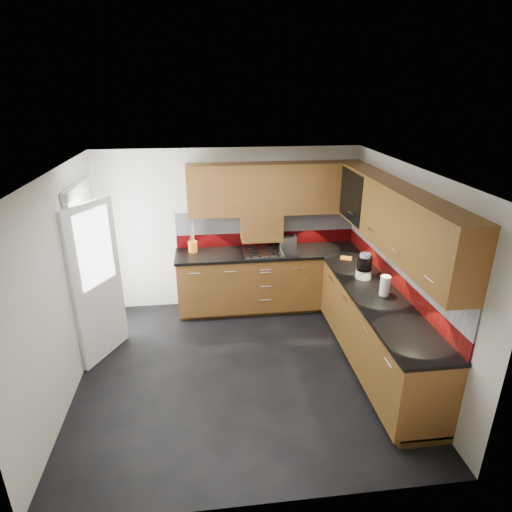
{
  "coord_description": "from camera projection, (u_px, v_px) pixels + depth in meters",
  "views": [
    {
      "loc": [
        -0.36,
        -4.28,
        3.21
      ],
      "look_at": [
        0.25,
        0.65,
        1.22
      ],
      "focal_mm": 30.0,
      "sensor_mm": 36.0,
      "label": 1
    }
  ],
  "objects": [
    {
      "name": "room",
      "position": [
        240.0,
        255.0,
        4.62
      ],
      "size": [
        4.0,
        3.8,
        2.64
      ],
      "color": "black"
    },
    {
      "name": "base_cabinets",
      "position": [
        315.0,
        305.0,
        5.79
      ],
      "size": [
        2.7,
        3.2,
        0.95
      ],
      "color": "#5C3314",
      "rests_on": "room"
    },
    {
      "name": "countertop",
      "position": [
        316.0,
        273.0,
        5.6
      ],
      "size": [
        2.72,
        3.22,
        0.04
      ],
      "color": "black",
      "rests_on": "base_cabinets"
    },
    {
      "name": "backsplash",
      "position": [
        329.0,
        245.0,
        5.72
      ],
      "size": [
        2.7,
        3.2,
        0.54
      ],
      "color": "#6A090C",
      "rests_on": "countertop"
    },
    {
      "name": "upper_cabinets",
      "position": [
        332.0,
        203.0,
        5.35
      ],
      "size": [
        2.5,
        3.2,
        0.72
      ],
      "color": "#5C3314",
      "rests_on": "room"
    },
    {
      "name": "extractor_hood",
      "position": [
        261.0,
        227.0,
        6.26
      ],
      "size": [
        0.6,
        0.33,
        0.4
      ],
      "primitive_type": "cube",
      "color": "#5C3314",
      "rests_on": "room"
    },
    {
      "name": "glass_cabinet",
      "position": [
        362.0,
        194.0,
        5.66
      ],
      "size": [
        0.32,
        0.8,
        0.66
      ],
      "color": "black",
      "rests_on": "room"
    },
    {
      "name": "back_door",
      "position": [
        92.0,
        274.0,
        5.28
      ],
      "size": [
        0.42,
        1.19,
        2.04
      ],
      "color": "white",
      "rests_on": "room"
    },
    {
      "name": "gas_hob",
      "position": [
        263.0,
        251.0,
        6.22
      ],
      "size": [
        0.56,
        0.5,
        0.04
      ],
      "color": "silver",
      "rests_on": "countertop"
    },
    {
      "name": "utensil_pot",
      "position": [
        193.0,
        245.0,
        6.21
      ],
      "size": [
        0.13,
        0.13,
        0.47
      ],
      "color": "orange",
      "rests_on": "countertop"
    },
    {
      "name": "toaster",
      "position": [
        288.0,
        242.0,
        6.39
      ],
      "size": [
        0.25,
        0.16,
        0.18
      ],
      "color": "silver",
      "rests_on": "countertop"
    },
    {
      "name": "food_processor",
      "position": [
        364.0,
        267.0,
        5.35
      ],
      "size": [
        0.2,
        0.2,
        0.33
      ],
      "color": "white",
      "rests_on": "countertop"
    },
    {
      "name": "paper_towel",
      "position": [
        385.0,
        286.0,
        4.92
      ],
      "size": [
        0.15,
        0.15,
        0.24
      ],
      "primitive_type": "cylinder",
      "rotation": [
        0.0,
        0.0,
        -0.4
      ],
      "color": "white",
      "rests_on": "countertop"
    },
    {
      "name": "orange_cloth",
      "position": [
        346.0,
        258.0,
        6.0
      ],
      "size": [
        0.19,
        0.18,
        0.02
      ],
      "primitive_type": "cube",
      "rotation": [
        0.0,
        0.0,
        -0.41
      ],
      "color": "orange",
      "rests_on": "countertop"
    }
  ]
}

